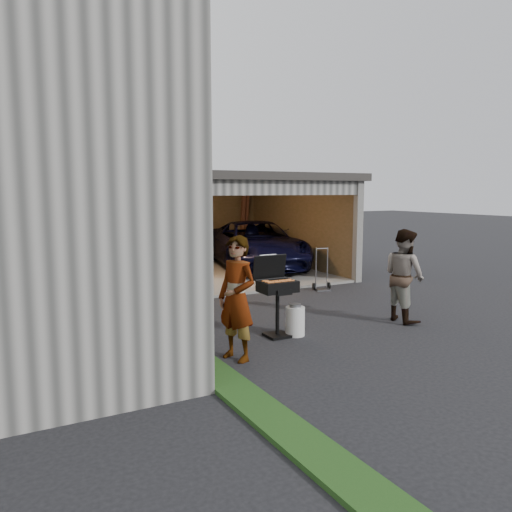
{
  "coord_description": "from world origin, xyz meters",
  "views": [
    {
      "loc": [
        -4.81,
        -6.82,
        2.45
      ],
      "look_at": [
        -0.1,
        1.88,
        1.15
      ],
      "focal_mm": 35.0,
      "sensor_mm": 36.0,
      "label": 1
    }
  ],
  "objects_px": {
    "woman": "(237,298)",
    "hand_truck": "(322,282)",
    "plywood_panel": "(180,325)",
    "bbq_grill": "(277,289)",
    "minivan": "(255,246)",
    "propane_tank": "(295,321)",
    "man": "(404,275)"
  },
  "relations": [
    {
      "from": "minivan",
      "to": "bbq_grill",
      "type": "distance_m",
      "value": 7.39
    },
    {
      "from": "minivan",
      "to": "woman",
      "type": "relative_size",
      "value": 2.84
    },
    {
      "from": "minivan",
      "to": "man",
      "type": "bearing_deg",
      "value": -81.77
    },
    {
      "from": "bbq_grill",
      "to": "plywood_panel",
      "type": "xyz_separation_m",
      "value": [
        -1.76,
        -0.11,
        -0.36
      ]
    },
    {
      "from": "plywood_panel",
      "to": "propane_tank",
      "type": "bearing_deg",
      "value": -0.14
    },
    {
      "from": "woman",
      "to": "hand_truck",
      "type": "xyz_separation_m",
      "value": [
        4.12,
        3.59,
        -0.71
      ]
    },
    {
      "from": "man",
      "to": "hand_truck",
      "type": "bearing_deg",
      "value": -2.25
    },
    {
      "from": "bbq_grill",
      "to": "hand_truck",
      "type": "relative_size",
      "value": 1.29
    },
    {
      "from": "propane_tank",
      "to": "plywood_panel",
      "type": "xyz_separation_m",
      "value": [
        -2.06,
        0.01,
        0.2
      ]
    },
    {
      "from": "bbq_grill",
      "to": "man",
      "type": "bearing_deg",
      "value": -5.85
    },
    {
      "from": "man",
      "to": "hand_truck",
      "type": "height_order",
      "value": "man"
    },
    {
      "from": "bbq_grill",
      "to": "propane_tank",
      "type": "xyz_separation_m",
      "value": [
        0.3,
        -0.12,
        -0.56
      ]
    },
    {
      "from": "minivan",
      "to": "propane_tank",
      "type": "bearing_deg",
      "value": -100.19
    },
    {
      "from": "bbq_grill",
      "to": "plywood_panel",
      "type": "distance_m",
      "value": 1.8
    },
    {
      "from": "woman",
      "to": "bbq_grill",
      "type": "bearing_deg",
      "value": 103.3
    },
    {
      "from": "propane_tank",
      "to": "man",
      "type": "bearing_deg",
      "value": -3.67
    },
    {
      "from": "woman",
      "to": "man",
      "type": "height_order",
      "value": "woman"
    },
    {
      "from": "bbq_grill",
      "to": "propane_tank",
      "type": "height_order",
      "value": "bbq_grill"
    },
    {
      "from": "propane_tank",
      "to": "hand_truck",
      "type": "relative_size",
      "value": 0.47
    },
    {
      "from": "minivan",
      "to": "woman",
      "type": "xyz_separation_m",
      "value": [
        -4.3,
        -7.4,
        0.19
      ]
    },
    {
      "from": "bbq_grill",
      "to": "propane_tank",
      "type": "relative_size",
      "value": 2.76
    },
    {
      "from": "minivan",
      "to": "bbq_grill",
      "type": "height_order",
      "value": "minivan"
    },
    {
      "from": "man",
      "to": "plywood_panel",
      "type": "xyz_separation_m",
      "value": [
        -4.38,
        0.15,
        -0.42
      ]
    },
    {
      "from": "woman",
      "to": "hand_truck",
      "type": "bearing_deg",
      "value": 110.72
    },
    {
      "from": "woman",
      "to": "man",
      "type": "distance_m",
      "value": 3.76
    },
    {
      "from": "plywood_panel",
      "to": "hand_truck",
      "type": "bearing_deg",
      "value": 31.9
    },
    {
      "from": "propane_tank",
      "to": "bbq_grill",
      "type": "bearing_deg",
      "value": 158.2
    },
    {
      "from": "minivan",
      "to": "plywood_panel",
      "type": "distance_m",
      "value": 8.4
    },
    {
      "from": "minivan",
      "to": "woman",
      "type": "height_order",
      "value": "woman"
    },
    {
      "from": "woman",
      "to": "plywood_panel",
      "type": "relative_size",
      "value": 2.0
    },
    {
      "from": "woman",
      "to": "minivan",
      "type": "bearing_deg",
      "value": 129.48
    },
    {
      "from": "plywood_panel",
      "to": "hand_truck",
      "type": "distance_m",
      "value": 5.63
    }
  ]
}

